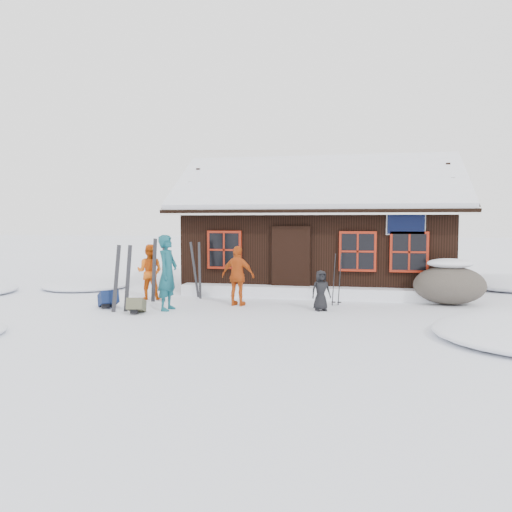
# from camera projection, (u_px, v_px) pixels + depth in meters

# --- Properties ---
(ground) EXTENTS (120.00, 120.00, 0.00)m
(ground) POSITION_uv_depth(u_px,v_px,m) (242.00, 310.00, 12.37)
(ground) COLOR white
(ground) RESTS_ON ground
(mountain_hut) EXTENTS (8.90, 6.09, 4.42)m
(mountain_hut) POSITION_uv_depth(u_px,v_px,m) (318.00, 240.00, 16.83)
(mountain_hut) COLOR black
(mountain_hut) RESTS_ON ground
(snow_drift) EXTENTS (7.60, 0.60, 0.35)m
(snow_drift) POSITION_uv_depth(u_px,v_px,m) (311.00, 292.00, 14.26)
(snow_drift) COLOR white
(snow_drift) RESTS_ON ground
(snow_mounds) EXTENTS (20.60, 13.20, 0.48)m
(snow_mounds) POSITION_uv_depth(u_px,v_px,m) (315.00, 300.00, 13.87)
(snow_mounds) COLOR white
(snow_mounds) RESTS_ON ground
(skier_teal) EXTENTS (0.49, 0.71, 1.87)m
(skier_teal) POSITION_uv_depth(u_px,v_px,m) (168.00, 273.00, 12.31)
(skier_teal) COLOR #114852
(skier_teal) RESTS_ON ground
(skier_orange_left) EXTENTS (0.79, 0.64, 1.56)m
(skier_orange_left) POSITION_uv_depth(u_px,v_px,m) (150.00, 272.00, 14.07)
(skier_orange_left) COLOR #DA580F
(skier_orange_left) RESTS_ON ground
(skier_orange_right) EXTENTS (0.97, 0.55, 1.56)m
(skier_orange_right) POSITION_uv_depth(u_px,v_px,m) (238.00, 276.00, 12.97)
(skier_orange_right) COLOR #BC4913
(skier_orange_right) RESTS_ON ground
(skier_crouched) EXTENTS (0.58, 0.49, 1.00)m
(skier_crouched) POSITION_uv_depth(u_px,v_px,m) (321.00, 291.00, 12.26)
(skier_crouched) COLOR black
(skier_crouched) RESTS_ON ground
(boulder) EXTENTS (1.86, 1.39, 1.09)m
(boulder) POSITION_uv_depth(u_px,v_px,m) (449.00, 284.00, 13.19)
(boulder) COLOR #544D43
(boulder) RESTS_ON ground
(ski_pair_left) EXTENTS (0.51, 0.20, 1.68)m
(ski_pair_left) POSITION_uv_depth(u_px,v_px,m) (122.00, 279.00, 12.10)
(ski_pair_left) COLOR black
(ski_pair_left) RESTS_ON ground
(ski_pair_mid) EXTENTS (0.47, 0.40, 1.66)m
(ski_pair_mid) POSITION_uv_depth(u_px,v_px,m) (197.00, 271.00, 14.38)
(ski_pair_mid) COLOR black
(ski_pair_mid) RESTS_ON ground
(ski_pair_right) EXTENTS (0.48, 0.09, 1.78)m
(ski_pair_right) POSITION_uv_depth(u_px,v_px,m) (159.00, 271.00, 13.60)
(ski_pair_right) COLOR black
(ski_pair_right) RESTS_ON ground
(ski_poles) EXTENTS (0.25, 0.12, 1.40)m
(ski_poles) POSITION_uv_depth(u_px,v_px,m) (337.00, 280.00, 13.04)
(ski_poles) COLOR black
(ski_poles) RESTS_ON ground
(backpack_blue) EXTENTS (0.70, 0.72, 0.31)m
(backpack_blue) POSITION_uv_depth(u_px,v_px,m) (108.00, 301.00, 12.72)
(backpack_blue) COLOR #0F1C42
(backpack_blue) RESTS_ON ground
(backpack_olive) EXTENTS (0.47, 0.56, 0.27)m
(backpack_olive) POSITION_uv_depth(u_px,v_px,m) (136.00, 308.00, 11.92)
(backpack_olive) COLOR #4C4B36
(backpack_olive) RESTS_ON ground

